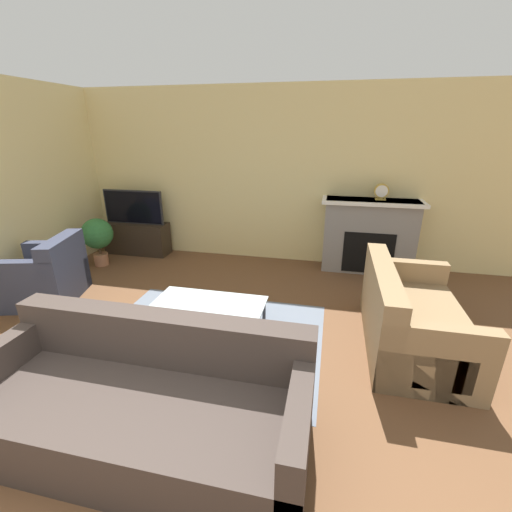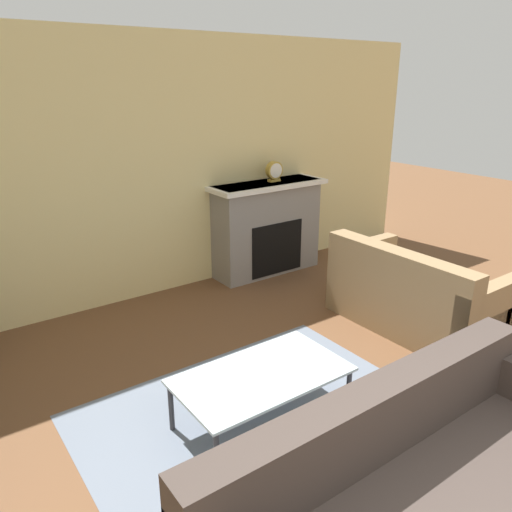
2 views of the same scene
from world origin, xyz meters
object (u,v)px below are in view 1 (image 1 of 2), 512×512
object	(u,v)px
couch_sectional	(144,405)
couch_loveseat	(409,320)
coffee_table	(207,308)
mantel_clock	(381,192)
armchair_by_window	(47,277)
potted_plant	(97,236)
tv	(133,207)

from	to	relation	value
couch_sectional	couch_loveseat	xyz separation A→B (m)	(2.00, 1.58, 0.01)
couch_loveseat	coffee_table	xyz separation A→B (m)	(-2.01, -0.30, 0.06)
couch_loveseat	mantel_clock	size ratio (longest dim) A/B	6.61
armchair_by_window	potted_plant	size ratio (longest dim) A/B	1.33
armchair_by_window	mantel_clock	world-z (taller)	mantel_clock
couch_sectional	mantel_clock	size ratio (longest dim) A/B	9.66
couch_loveseat	tv	bearing A→B (deg)	65.06
tv	couch_sectional	bearing A→B (deg)	-58.81
couch_sectional	armchair_by_window	xyz separation A→B (m)	(-2.30, 1.67, 0.02)
armchair_by_window	mantel_clock	distance (m)	4.65
tv	mantel_clock	bearing A→B (deg)	0.83
couch_sectional	potted_plant	bearing A→B (deg)	130.09
coffee_table	mantel_clock	size ratio (longest dim) A/B	4.91
tv	mantel_clock	distance (m)	3.98
tv	mantel_clock	xyz separation A→B (m)	(3.96, 0.06, 0.40)
coffee_table	tv	bearing A→B (deg)	133.67
potted_plant	mantel_clock	xyz separation A→B (m)	(4.24, 0.71, 0.73)
couch_sectional	armchair_by_window	bearing A→B (deg)	143.98
couch_sectional	armchair_by_window	size ratio (longest dim) A/B	2.23
tv	coffee_table	distance (m)	3.09
couch_sectional	coffee_table	distance (m)	1.29
couch_loveseat	couch_sectional	bearing A→B (deg)	128.27
tv	couch_loveseat	bearing A→B (deg)	-24.94
mantel_clock	couch_sectional	bearing A→B (deg)	-117.46
couch_sectional	coffee_table	size ratio (longest dim) A/B	1.97
tv	mantel_clock	size ratio (longest dim) A/B	4.46
couch_sectional	couch_loveseat	size ratio (longest dim) A/B	1.46
tv	couch_loveseat	xyz separation A→B (m)	(4.12, -1.92, -0.53)
potted_plant	mantel_clock	world-z (taller)	mantel_clock
tv	armchair_by_window	size ratio (longest dim) A/B	1.03
potted_plant	mantel_clock	size ratio (longest dim) A/B	3.25
tv	coffee_table	xyz separation A→B (m)	(2.11, -2.21, -0.47)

